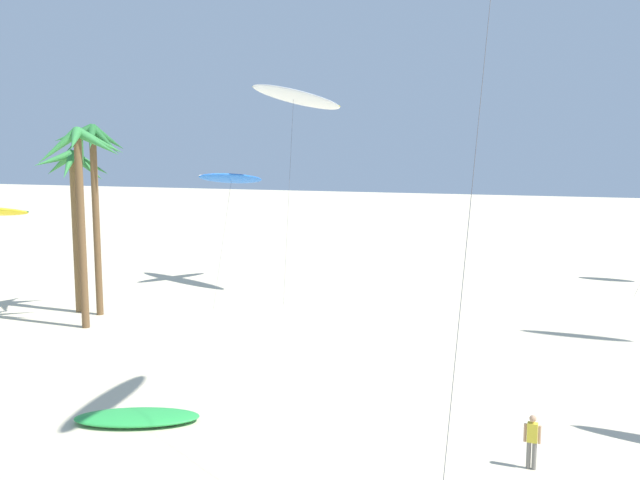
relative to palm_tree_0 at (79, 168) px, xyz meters
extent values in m
cylinder|color=brown|center=(-0.05, 0.00, -3.39)|extent=(0.41, 0.41, 10.54)
cone|color=#33843D|center=(1.09, 0.20, 1.27)|extent=(2.63, 0.99, 1.71)
cone|color=#33843D|center=(0.71, 0.91, 1.32)|extent=(2.09, 2.36, 1.62)
cone|color=#33843D|center=(-0.54, 0.83, 0.99)|extent=(1.65, 2.26, 2.18)
cone|color=#33843D|center=(-1.11, -0.12, 1.13)|extent=(2.50, 0.84, 1.96)
cone|color=#33843D|center=(-0.67, -0.80, 1.05)|extent=(1.90, 2.22, 2.08)
cone|color=#33843D|center=(0.61, -1.03, 1.43)|extent=(1.90, 2.53, 1.42)
cylinder|color=brown|center=(-2.80, 2.86, -3.98)|extent=(0.44, 0.44, 9.36)
cone|color=#33843D|center=(-1.90, 3.00, -0.05)|extent=(2.25, 0.90, 1.93)
cone|color=#33843D|center=(-2.18, 3.65, 0.09)|extent=(1.87, 2.17, 1.70)
cone|color=#33843D|center=(-3.20, 3.68, -0.05)|extent=(1.44, 2.21, 1.93)
cone|color=#33843D|center=(-3.81, 2.94, 0.09)|extent=(2.36, 0.75, 1.69)
cone|color=#33843D|center=(-3.28, 1.82, 0.37)|extent=(1.53, 2.44, 1.19)
cone|color=#33843D|center=(-2.40, 1.97, 0.03)|extent=(1.44, 2.29, 1.81)
cylinder|color=brown|center=(-1.22, 2.71, -3.26)|extent=(0.39, 0.39, 10.80)
cone|color=#23662D|center=(-0.30, 2.64, 1.44)|extent=(2.22, 0.72, 1.85)
cone|color=#23662D|center=(-0.85, 3.64, 1.56)|extent=(1.36, 2.33, 1.65)
cone|color=#23662D|center=(-1.82, 3.56, 1.63)|extent=(1.80, 2.22, 1.52)
cone|color=#23662D|center=(-2.18, 2.73, 1.49)|extent=(2.25, 0.61, 1.76)
cone|color=#23662D|center=(-1.71, 1.72, 1.78)|extent=(1.55, 2.38, 1.26)
cone|color=#23662D|center=(-0.66, 1.87, 1.57)|extent=(1.74, 2.22, 1.63)
cylinder|color=#4C4C51|center=(22.30, -13.04, 1.74)|extent=(0.41, 7.84, 20.81)
ellipsoid|color=white|center=(6.80, 13.23, 4.46)|extent=(8.18, 4.97, 2.96)
ellipsoid|color=yellow|center=(6.80, 13.23, 4.50)|extent=(8.09, 4.26, 2.24)
cylinder|color=#4C4C51|center=(7.35, 10.99, -2.14)|extent=(1.11, 4.50, 13.05)
ellipsoid|color=blue|center=(1.64, 14.06, -1.09)|extent=(3.78, 5.64, 1.43)
ellipsoid|color=white|center=(1.64, 14.06, -1.05)|extent=(2.87, 5.32, 0.94)
cylinder|color=#4C4C51|center=(3.00, 10.12, -4.93)|extent=(2.74, 7.89, 7.48)
ellipsoid|color=green|center=(10.31, -10.08, -8.48)|extent=(4.75, 3.27, 0.36)
ellipsoid|color=yellow|center=(10.31, -10.08, -8.46)|extent=(2.40, 2.11, 0.22)
cylinder|color=slate|center=(23.57, -8.98, -8.23)|extent=(0.14, 0.14, 0.86)
cylinder|color=slate|center=(23.73, -8.98, -8.23)|extent=(0.14, 0.14, 0.86)
cube|color=yellow|center=(23.65, -8.98, -7.51)|extent=(0.31, 0.21, 0.60)
cylinder|color=tan|center=(23.44, -8.97, -7.55)|extent=(0.09, 0.09, 0.56)
cylinder|color=tan|center=(23.86, -8.99, -7.55)|extent=(0.09, 0.09, 0.56)
sphere|color=tan|center=(23.65, -8.98, -7.07)|extent=(0.21, 0.21, 0.21)
camera|label=1|loc=(24.39, -29.58, 0.94)|focal=38.32mm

